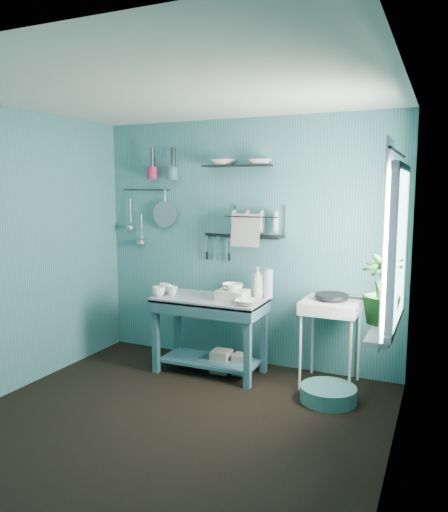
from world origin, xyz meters
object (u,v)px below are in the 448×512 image
at_px(wash_tub, 233,295).
at_px(floor_basin, 328,394).
at_px(utensil_cup_magenta, 152,173).
at_px(mug_left, 158,292).
at_px(water_bottle, 268,284).
at_px(mug_right, 165,288).
at_px(frying_pan, 332,296).
at_px(colander, 165,214).
at_px(mug_mid, 172,291).
at_px(storage_tin_small, 241,364).
at_px(work_counter, 210,335).
at_px(soap_bottle, 258,282).
at_px(potted_plant, 381,289).
at_px(utensil_cup_teal, 173,174).
at_px(dish_rack, 255,221).
at_px(storage_tin_large, 221,361).
at_px(hotplate_stand, 330,343).

distance_m(wash_tub, floor_basin, 1.23).
height_order(utensil_cup_magenta, floor_basin, utensil_cup_magenta).
bearing_deg(mug_left, water_bottle, 20.81).
xyz_separation_m(mug_right, frying_pan, (1.65, 0.17, 0.04)).
height_order(frying_pan, colander, colander).
xyz_separation_m(mug_mid, storage_tin_small, (0.68, 0.14, -0.70)).
bearing_deg(floor_basin, work_counter, 170.87).
distance_m(mug_left, water_bottle, 1.07).
distance_m(work_counter, storage_tin_small, 0.42).
bearing_deg(soap_bottle, frying_pan, -2.59).
distance_m(mug_left, potted_plant, 2.19).
bearing_deg(utensil_cup_teal, water_bottle, -7.77).
bearing_deg(mug_mid, soap_bottle, 18.00).
bearing_deg(mug_right, potted_plant, -14.87).
xyz_separation_m(frying_pan, dish_rack, (-0.80, 0.16, 0.64)).
xyz_separation_m(potted_plant, storage_tin_large, (-1.56, 0.62, -0.97)).
height_order(colander, floor_basin, colander).
bearing_deg(colander, mug_left, -65.82).
bearing_deg(dish_rack, mug_right, -163.26).
xyz_separation_m(hotplate_stand, storage_tin_large, (-1.05, -0.12, -0.29)).
bearing_deg(dish_rack, utensil_cup_magenta, 173.26).
bearing_deg(work_counter, soap_bottle, 26.25).
height_order(utensil_cup_teal, potted_plant, utensil_cup_teal).
bearing_deg(hotplate_stand, utensil_cup_teal, 168.53).
bearing_deg(soap_bottle, potted_plant, -31.99).
relative_size(water_bottle, hotplate_stand, 0.35).
distance_m(soap_bottle, utensil_cup_teal, 1.49).
height_order(dish_rack, storage_tin_large, dish_rack).
relative_size(colander, storage_tin_small, 1.40).
xyz_separation_m(dish_rack, storage_tin_large, (-0.24, -0.27, -1.37)).
height_order(mug_mid, colander, colander).
bearing_deg(storage_tin_small, utensil_cup_magenta, 165.77).
relative_size(mug_mid, frying_pan, 0.33).
bearing_deg(floor_basin, utensil_cup_teal, 162.69).
distance_m(soap_bottle, potted_plant, 1.47).
distance_m(wash_tub, utensil_cup_teal, 1.49).
height_order(mug_left, wash_tub, wash_tub).
xyz_separation_m(frying_pan, storage_tin_large, (-1.05, -0.12, -0.73)).
bearing_deg(frying_pan, mug_right, -174.20).
distance_m(soap_bottle, colander, 1.33).
bearing_deg(storage_tin_large, mug_left, -160.10).
height_order(work_counter, hotplate_stand, hotplate_stand).
bearing_deg(mug_right, utensil_cup_magenta, 133.94).
bearing_deg(frying_pan, utensil_cup_teal, 173.27).
relative_size(hotplate_stand, colander, 2.87).
bearing_deg(soap_bottle, storage_tin_large, -154.89).
distance_m(utensil_cup_magenta, utensil_cup_teal, 0.25).
bearing_deg(utensil_cup_magenta, utensil_cup_teal, 0.00).
relative_size(work_counter, mug_left, 8.67).
distance_m(utensil_cup_magenta, colander, 0.46).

